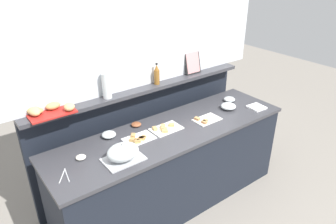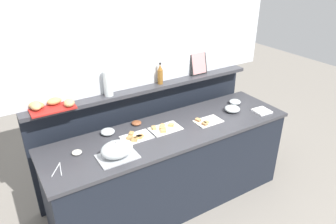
% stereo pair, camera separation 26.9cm
% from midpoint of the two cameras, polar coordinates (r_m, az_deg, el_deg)
% --- Properties ---
extents(ground_plane, '(12.00, 12.00, 0.00)m').
position_cam_midpoint_polar(ground_plane, '(4.10, -6.45, -11.12)').
color(ground_plane, gray).
extents(buffet_counter, '(2.58, 0.74, 0.93)m').
position_cam_midpoint_polar(buffet_counter, '(3.42, -1.56, -9.97)').
color(buffet_counter, black).
rests_on(buffet_counter, ground_plane).
extents(back_ledge_unit, '(2.61, 0.22, 1.23)m').
position_cam_midpoint_polar(back_ledge_unit, '(3.70, -6.51, -3.62)').
color(back_ledge_unit, black).
rests_on(back_ledge_unit, ground_plane).
extents(upper_wall_panel, '(3.21, 0.08, 1.37)m').
position_cam_midpoint_polar(upper_wall_panel, '(3.28, -7.92, 16.08)').
color(upper_wall_panel, silver).
rests_on(upper_wall_panel, back_ledge_unit).
extents(sandwich_platter_front, '(0.28, 0.18, 0.04)m').
position_cam_midpoint_polar(sandwich_platter_front, '(3.33, 4.56, -1.45)').
color(sandwich_platter_front, white).
rests_on(sandwich_platter_front, buffet_counter).
extents(sandwich_platter_rear, '(0.31, 0.20, 0.04)m').
position_cam_midpoint_polar(sandwich_platter_rear, '(3.16, -2.92, -3.04)').
color(sandwich_platter_rear, white).
rests_on(sandwich_platter_rear, buffet_counter).
extents(sandwich_platter_side, '(0.29, 0.19, 0.04)m').
position_cam_midpoint_polar(sandwich_platter_side, '(3.02, -7.89, -4.85)').
color(sandwich_platter_side, white).
rests_on(sandwich_platter_side, buffet_counter).
extents(serving_cloche, '(0.34, 0.24, 0.17)m').
position_cam_midpoint_polar(serving_cloche, '(2.73, -10.97, -7.29)').
color(serving_cloche, '#B7BABF').
rests_on(serving_cloche, buffet_counter).
extents(glass_bowl_large, '(0.14, 0.14, 0.05)m').
position_cam_midpoint_polar(glass_bowl_large, '(3.11, -13.11, -4.09)').
color(glass_bowl_large, silver).
rests_on(glass_bowl_large, buffet_counter).
extents(glass_bowl_medium, '(0.17, 0.17, 0.07)m').
position_cam_midpoint_polar(glass_bowl_medium, '(3.60, 8.75, 0.95)').
color(glass_bowl_medium, silver).
rests_on(glass_bowl_medium, buffet_counter).
extents(glass_bowl_small, '(0.13, 0.13, 0.05)m').
position_cam_midpoint_polar(glass_bowl_small, '(3.80, 9.03, 2.20)').
color(glass_bowl_small, silver).
rests_on(glass_bowl_small, buffet_counter).
extents(condiment_bowl_dark, '(0.10, 0.10, 0.04)m').
position_cam_midpoint_polar(condiment_bowl_dark, '(3.25, -8.14, -2.27)').
color(condiment_bowl_dark, brown).
rests_on(condiment_bowl_dark, buffet_counter).
extents(condiment_bowl_red, '(0.09, 0.09, 0.03)m').
position_cam_midpoint_polar(condiment_bowl_red, '(2.87, -18.11, -7.84)').
color(condiment_bowl_red, silver).
rests_on(condiment_bowl_red, buffet_counter).
extents(serving_tongs, '(0.11, 0.19, 0.01)m').
position_cam_midpoint_polar(serving_tongs, '(2.72, -20.96, -10.70)').
color(serving_tongs, '#B7BABF').
rests_on(serving_tongs, buffet_counter).
extents(napkin_stack, '(0.18, 0.18, 0.02)m').
position_cam_midpoint_polar(napkin_stack, '(3.70, 13.73, 0.79)').
color(napkin_stack, white).
rests_on(napkin_stack, buffet_counter).
extents(vinegar_bottle_amber, '(0.06, 0.06, 0.24)m').
position_cam_midpoint_polar(vinegar_bottle_amber, '(3.43, -4.31, 6.66)').
color(vinegar_bottle_amber, '#8E5B23').
rests_on(vinegar_bottle_amber, back_ledge_unit).
extents(bread_basket, '(0.41, 0.27, 0.08)m').
position_cam_midpoint_polar(bread_basket, '(3.04, -23.43, 0.27)').
color(bread_basket, '#B2231E').
rests_on(bread_basket, back_ledge_unit).
extents(framed_picture, '(0.22, 0.07, 0.27)m').
position_cam_midpoint_polar(framed_picture, '(3.74, 2.40, 8.89)').
color(framed_picture, black).
rests_on(framed_picture, back_ledge_unit).
extents(water_carafe, '(0.09, 0.09, 0.26)m').
position_cam_midpoint_polar(water_carafe, '(3.15, -13.46, 4.61)').
color(water_carafe, silver).
rests_on(water_carafe, back_ledge_unit).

